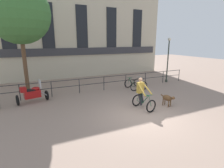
{
  "coord_description": "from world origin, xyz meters",
  "views": [
    {
      "loc": [
        -4.79,
        -6.58,
        3.64
      ],
      "look_at": [
        -0.42,
        2.86,
        1.05
      ],
      "focal_mm": 28.0,
      "sensor_mm": 36.0,
      "label": 1
    }
  ],
  "objects_px": {
    "parked_bicycle_near_lamp": "(131,85)",
    "street_lamp": "(168,57)",
    "cyclist_with_bike": "(142,95)",
    "parked_motorcycle": "(32,94)",
    "parked_bicycle_mid_left": "(140,84)",
    "dog": "(168,98)"
  },
  "relations": [
    {
      "from": "parked_bicycle_near_lamp",
      "to": "street_lamp",
      "type": "relative_size",
      "value": 0.29
    },
    {
      "from": "cyclist_with_bike",
      "to": "parked_motorcycle",
      "type": "relative_size",
      "value": 0.92
    },
    {
      "from": "parked_bicycle_near_lamp",
      "to": "parked_bicycle_mid_left",
      "type": "bearing_deg",
      "value": -176.41
    },
    {
      "from": "dog",
      "to": "parked_motorcycle",
      "type": "distance_m",
      "value": 7.96
    },
    {
      "from": "parked_bicycle_mid_left",
      "to": "street_lamp",
      "type": "relative_size",
      "value": 0.31
    },
    {
      "from": "dog",
      "to": "parked_bicycle_mid_left",
      "type": "distance_m",
      "value": 3.98
    },
    {
      "from": "parked_motorcycle",
      "to": "parked_bicycle_mid_left",
      "type": "distance_m",
      "value": 7.75
    },
    {
      "from": "parked_bicycle_mid_left",
      "to": "parked_bicycle_near_lamp",
      "type": "bearing_deg",
      "value": 9.11
    },
    {
      "from": "cyclist_with_bike",
      "to": "dog",
      "type": "relative_size",
      "value": 1.8
    },
    {
      "from": "parked_motorcycle",
      "to": "parked_bicycle_mid_left",
      "type": "xyz_separation_m",
      "value": [
        7.75,
        0.07,
        -0.2
      ]
    },
    {
      "from": "cyclist_with_bike",
      "to": "parked_motorcycle",
      "type": "bearing_deg",
      "value": 138.03
    },
    {
      "from": "cyclist_with_bike",
      "to": "parked_bicycle_mid_left",
      "type": "distance_m",
      "value": 4.28
    },
    {
      "from": "parked_bicycle_near_lamp",
      "to": "cyclist_with_bike",
      "type": "bearing_deg",
      "value": 71.3
    },
    {
      "from": "cyclist_with_bike",
      "to": "parked_bicycle_near_lamp",
      "type": "bearing_deg",
      "value": 58.62
    },
    {
      "from": "street_lamp",
      "to": "parked_bicycle_mid_left",
      "type": "bearing_deg",
      "value": -166.6
    },
    {
      "from": "cyclist_with_bike",
      "to": "dog",
      "type": "bearing_deg",
      "value": -20.9
    },
    {
      "from": "parked_motorcycle",
      "to": "parked_bicycle_near_lamp",
      "type": "relative_size",
      "value": 1.61
    },
    {
      "from": "cyclist_with_bike",
      "to": "street_lamp",
      "type": "distance_m",
      "value": 7.29
    },
    {
      "from": "parked_bicycle_mid_left",
      "to": "dog",
      "type": "bearing_deg",
      "value": 87.91
    },
    {
      "from": "parked_motorcycle",
      "to": "parked_bicycle_near_lamp",
      "type": "height_order",
      "value": "parked_motorcycle"
    },
    {
      "from": "parked_bicycle_near_lamp",
      "to": "parked_motorcycle",
      "type": "bearing_deg",
      "value": 4.15
    },
    {
      "from": "street_lamp",
      "to": "parked_motorcycle",
      "type": "bearing_deg",
      "value": -175.55
    }
  ]
}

